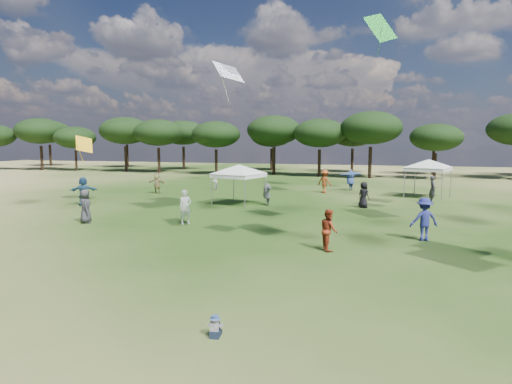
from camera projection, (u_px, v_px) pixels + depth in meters
tree_line at (364, 131)px, 51.58m from camera, size 108.78×17.63×7.77m
tent_left at (239, 166)px, 28.41m from camera, size 5.42×5.42×2.99m
tent_right at (429, 161)px, 31.88m from camera, size 5.35×5.35×3.19m
toddler at (215, 327)px, 9.36m from camera, size 0.35×0.38×0.50m
festival_crowd at (288, 191)px, 28.65m from camera, size 30.19×22.35×1.92m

